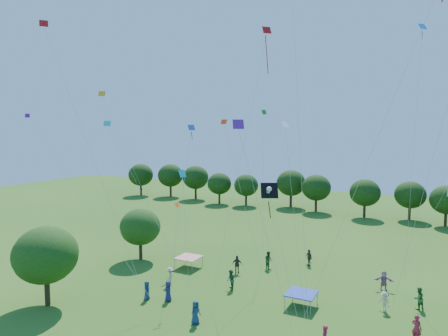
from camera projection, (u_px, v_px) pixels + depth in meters
near_tree_west at (46, 255)px, 30.88m from camera, size 4.91×4.91×6.27m
near_tree_north at (140, 227)px, 42.12m from camera, size 4.26×4.26×5.45m
treeline at (329, 188)px, 66.46m from camera, size 88.01×8.77×6.77m
tent_red_stripe at (189, 257)px, 39.79m from camera, size 2.20×2.20×1.10m
tent_blue at (301, 294)px, 30.95m from camera, size 2.20×2.20×1.10m
crowd_person_0 at (147, 290)px, 32.28m from camera, size 0.71×0.85×1.52m
crowd_person_2 at (268, 260)px, 39.48m from camera, size 0.98×0.89×1.77m
crowd_person_3 at (384, 301)px, 30.18m from camera, size 1.08×0.92×1.52m
crowd_person_4 at (309, 257)px, 40.42m from camera, size 1.04×0.98×1.68m
crowd_person_5 at (384, 281)px, 34.18m from camera, size 1.65×0.84×1.68m
crowd_person_6 at (168, 291)px, 32.00m from camera, size 0.88×0.88×1.64m
crowd_person_8 at (419, 298)px, 30.51m from camera, size 0.93×0.93×1.72m
crowd_person_9 at (170, 277)px, 35.19m from camera, size 0.72×1.15×1.63m
crowd_person_10 at (237, 264)px, 38.24m from camera, size 1.10×0.72×1.72m
crowd_person_12 at (196, 312)px, 28.20m from camera, size 0.62×0.90×1.67m
crowd_person_13 at (417, 328)px, 25.80m from camera, size 0.80×0.69×1.81m
crowd_person_14 at (231, 280)px, 34.25m from camera, size 0.87×0.96×1.73m
pirate_kite at (270, 192)px, 26.42m from camera, size 3.57×2.54×8.87m
red_high_kite at (258, 78)px, 31.87m from camera, size 2.98×4.63×20.69m
small_kite_0 at (401, 81)px, 20.57m from camera, size 7.41×2.54×20.18m
small_kite_1 at (177, 212)px, 39.04m from camera, size 0.43×1.17×5.28m
small_kite_2 at (297, 75)px, 25.97m from camera, size 2.37×2.35×22.42m
small_kite_3 at (443, 117)px, 21.01m from camera, size 3.39×6.62×16.56m
small_kite_4 at (418, 85)px, 32.45m from camera, size 0.85×1.00×20.97m
small_kite_5 at (72, 183)px, 29.15m from camera, size 8.95×3.18×13.60m
small_kite_6 at (441, 198)px, 34.65m from camera, size 3.54×3.70×8.13m
small_kite_7 at (183, 189)px, 31.90m from camera, size 2.33×2.73×9.18m
small_kite_8 at (70, 95)px, 28.23m from camera, size 6.76×2.99×20.09m
small_kite_9 at (233, 160)px, 33.38m from camera, size 2.91×2.28×13.28m
small_kite_10 at (116, 127)px, 38.92m from camera, size 7.75×1.54×16.24m
small_kite_11 at (264, 145)px, 40.96m from camera, size 1.06×2.39×14.50m
small_kite_12 at (188, 151)px, 36.45m from camera, size 2.49×0.70×12.89m
small_kite_13 at (249, 167)px, 22.16m from camera, size 2.70×3.20×12.96m
small_kite_14 at (289, 164)px, 28.45m from camera, size 3.20×4.34×13.01m
small_kite_15 at (122, 152)px, 35.58m from camera, size 4.27×4.99×13.22m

